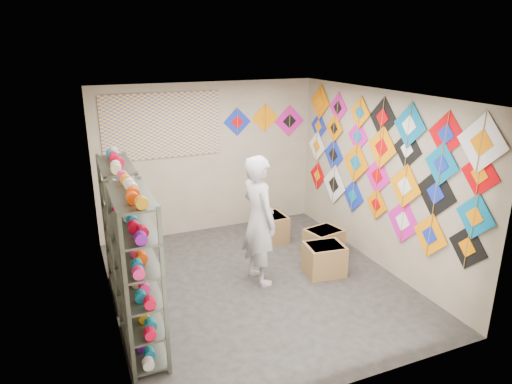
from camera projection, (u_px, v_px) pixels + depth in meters
name	position (u px, v px, depth m)	size (l,w,h in m)	color
ground	(258.00, 283.00, 6.64)	(4.50, 4.50, 0.00)	#2B2825
room_walls	(258.00, 175.00, 6.13)	(4.50, 4.50, 4.50)	tan
shelf_rack_front	(138.00, 274.00, 4.94)	(0.40, 1.10, 1.90)	#4C5147
shelf_rack_back	(122.00, 231.00, 6.08)	(0.40, 1.10, 1.90)	#4C5147
string_spools	(128.00, 243.00, 5.48)	(0.12, 2.36, 0.12)	#FF277A
kite_wall_display	(382.00, 163.00, 6.79)	(0.06, 4.24, 2.07)	black
back_wall_kites	(267.00, 120.00, 8.40)	(1.61, 0.02, 0.66)	#142DBA
poster	(162.00, 126.00, 7.67)	(2.00, 0.01, 1.10)	#744699
shopkeeper	(259.00, 220.00, 6.45)	(0.55, 0.75, 1.89)	beige
carton_a	(324.00, 259.00, 6.86)	(0.56, 0.47, 0.47)	olive
carton_b	(324.00, 242.00, 7.46)	(0.55, 0.45, 0.45)	olive
carton_c	(270.00, 228.00, 8.00)	(0.50, 0.55, 0.48)	olive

